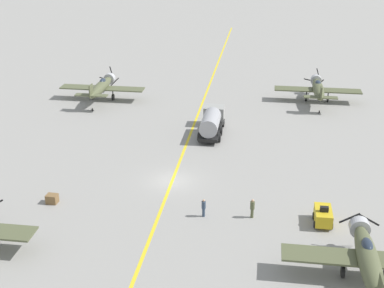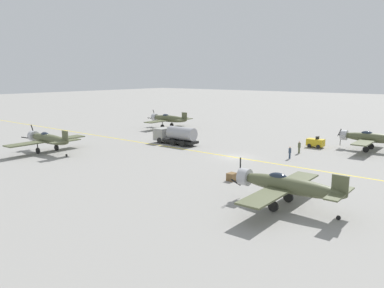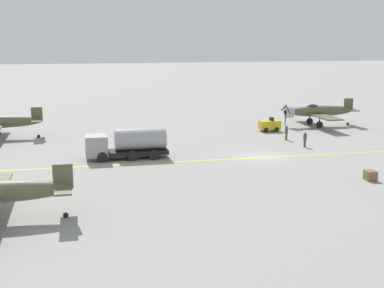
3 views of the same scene
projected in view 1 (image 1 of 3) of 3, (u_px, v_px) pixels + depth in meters
The scene contains 10 objects.
ground_plane at pixel (172, 181), 53.02m from camera, with size 400.00×400.00×0.00m, color gray.
taxiway_stripe at pixel (172, 181), 53.02m from camera, with size 0.30×160.00×0.01m, color yellow.
airplane_far_left at pixel (101, 87), 75.41m from camera, with size 12.00×9.98×3.76m.
airplane_far_right at pixel (318, 89), 74.60m from camera, with size 12.00×9.98×3.73m.
airplane_near_right at pixel (368, 258), 37.61m from camera, with size 12.00×9.98×3.65m.
fuel_tanker at pixel (212, 121), 64.07m from camera, with size 2.67×8.00×2.98m.
tow_tractor at pixel (323, 216), 45.32m from camera, with size 1.57×2.60×1.79m.
ground_crew_walking at pixel (252, 208), 46.21m from camera, with size 0.39×0.39×1.78m.
ground_crew_inspecting at pixel (204, 207), 46.39m from camera, with size 0.37×0.37×1.69m.
supply_crate_by_tanker at pixel (52, 199), 48.80m from camera, with size 1.00×0.83×0.83m, color brown.
Camera 1 is at (8.64, -46.56, 24.19)m, focal length 50.00 mm.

